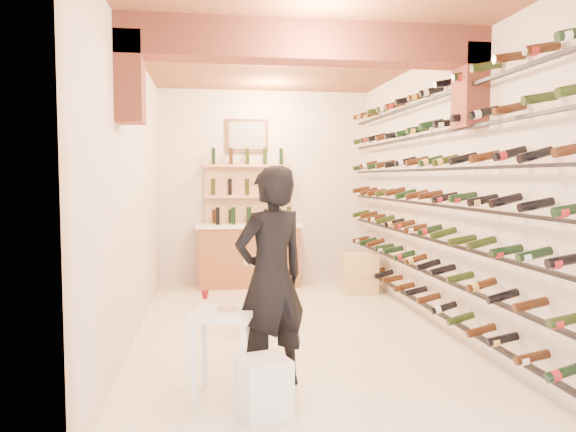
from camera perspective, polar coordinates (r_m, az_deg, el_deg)
The scene contains 11 objects.
ground at distance 6.48m, azimuth 0.39°, elevation -11.73°, with size 6.00×6.00×0.00m, color silver.
room_shell at distance 6.00m, azimuth 0.78°, elevation 8.72°, with size 3.52×6.02×3.21m.
wine_rack at distance 6.65m, azimuth 13.57°, elevation 2.09°, with size 0.32×5.70×2.56m.
back_counter at distance 8.92m, azimuth -4.08°, elevation -3.90°, with size 1.70×0.62×1.29m.
back_shelving at distance 9.10m, azimuth -4.21°, elevation 0.28°, with size 1.40×0.31×2.73m.
tasting_table at distance 4.50m, azimuth -6.84°, elevation -11.35°, with size 0.57×0.57×0.84m.
white_stool at distance 4.25m, azimuth -2.53°, elevation -17.29°, with size 0.34×0.34×0.43m, color white.
person at distance 4.59m, azimuth -1.78°, elevation -6.40°, with size 0.68×0.45×1.86m, color black.
chrome_barstool at distance 6.37m, azimuth -2.77°, elevation -7.47°, with size 0.44×0.44×0.85m.
crate_lower at distance 8.51m, azimuth 7.51°, elevation -6.93°, with size 0.49×0.35×0.30m, color #D8B776.
crate_upper at distance 8.46m, azimuth 7.52°, elevation -4.95°, with size 0.52×0.36×0.30m, color #D8B776.
Camera 1 is at (-0.94, -6.17, 1.76)m, focal length 34.22 mm.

